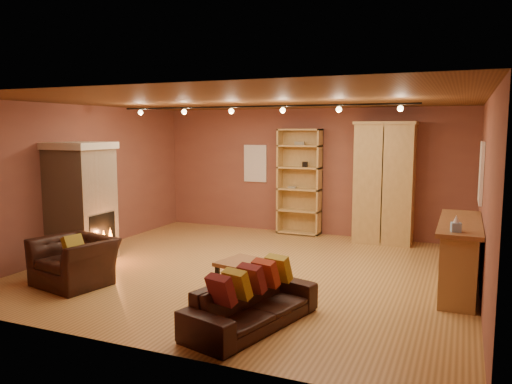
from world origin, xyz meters
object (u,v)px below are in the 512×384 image
at_px(armoire, 384,183).
at_px(coffee_table, 244,266).
at_px(loveseat, 252,295).
at_px(armchair, 74,253).
at_px(bookcase, 300,181).
at_px(bar_counter, 459,255).
at_px(fireplace, 82,202).

xyz_separation_m(armoire, coffee_table, (-1.30, -4.14, -0.83)).
relative_size(loveseat, armchair, 1.58).
bearing_deg(armoire, bookcase, 174.08).
bearing_deg(coffee_table, loveseat, -61.18).
bearing_deg(bar_counter, bookcase, 139.01).
height_order(fireplace, bookcase, bookcase).
relative_size(armoire, armchair, 2.05).
bearing_deg(loveseat, armoire, 6.71).
relative_size(bar_counter, coffee_table, 2.77).
bearing_deg(fireplace, armoire, 36.64).
bearing_deg(fireplace, armchair, -53.25).
height_order(bookcase, loveseat, bookcase).
xyz_separation_m(bar_counter, coffee_table, (-2.80, -1.41, -0.10)).
bearing_deg(loveseat, bookcase, 26.93).
distance_m(bookcase, bar_counter, 4.51).
bearing_deg(armoire, coffee_table, -107.47).
xyz_separation_m(armchair, coffee_table, (2.58, 0.55, -0.06)).
bearing_deg(armchair, fireplace, 138.93).
relative_size(bookcase, coffee_table, 3.03).
distance_m(armoire, armchair, 6.14).
bearing_deg(bookcase, bar_counter, -40.99).
bearing_deg(fireplace, bookcase, 52.35).
distance_m(armoire, loveseat, 5.26).
bearing_deg(armoire, armchair, -129.66).
xyz_separation_m(fireplace, armchair, (0.86, -1.16, -0.58)).
relative_size(armoire, bar_counter, 1.16).
bearing_deg(coffee_table, bookcase, 97.49).
bearing_deg(armoire, loveseat, -98.37).
xyz_separation_m(loveseat, armchair, (-3.13, 0.45, 0.10)).
xyz_separation_m(fireplace, bookcase, (2.87, 3.73, 0.14)).
bearing_deg(loveseat, armchair, 96.91).
height_order(fireplace, coffee_table, fireplace).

